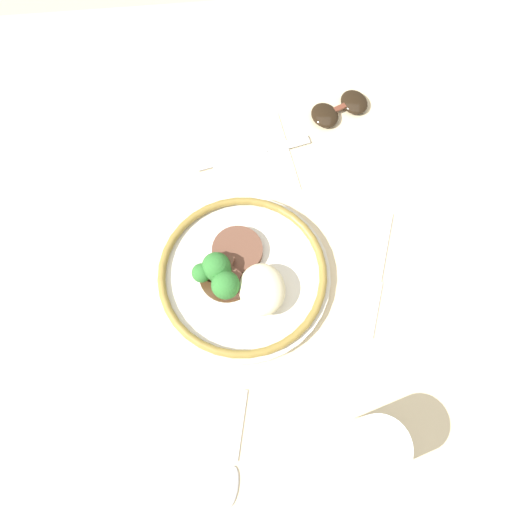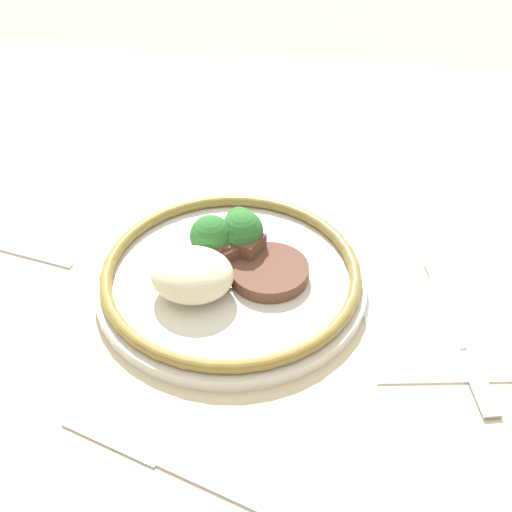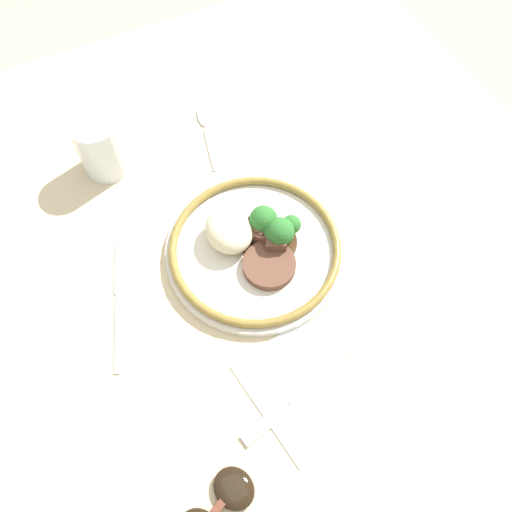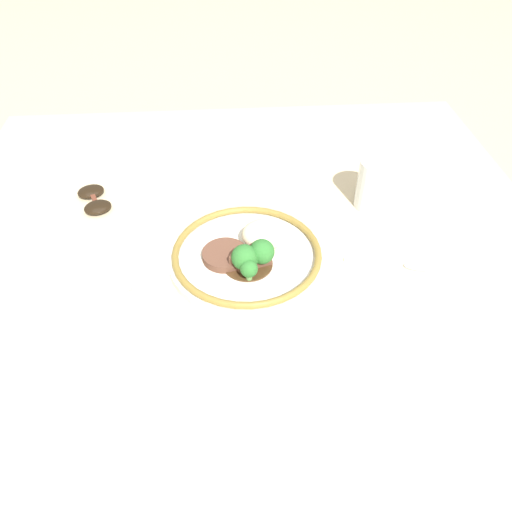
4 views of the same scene
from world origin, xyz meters
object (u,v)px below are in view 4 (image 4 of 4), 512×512
(juice_glass, at_px, (377,187))
(spoon, at_px, (407,266))
(fork, at_px, (122,244))
(sunglasses, at_px, (94,199))
(knife, at_px, (251,191))
(plate, at_px, (247,254))

(juice_glass, bearing_deg, spoon, -85.86)
(fork, relative_size, spoon, 1.29)
(fork, height_order, sunglasses, sunglasses)
(juice_glass, distance_m, knife, 0.25)
(knife, height_order, spoon, spoon)
(fork, bearing_deg, sunglasses, 14.78)
(sunglasses, bearing_deg, juice_glass, -27.34)
(plate, height_order, spoon, plate)
(knife, distance_m, sunglasses, 0.31)
(knife, bearing_deg, plate, -75.83)
(fork, bearing_deg, spoon, -112.90)
(juice_glass, height_order, spoon, juice_glass)
(knife, xyz_separation_m, sunglasses, (-0.31, -0.02, 0.01))
(spoon, distance_m, sunglasses, 0.60)
(juice_glass, relative_size, fork, 0.51)
(juice_glass, xyz_separation_m, sunglasses, (-0.54, 0.05, -0.03))
(spoon, bearing_deg, juice_glass, 107.38)
(fork, bearing_deg, plate, -117.50)
(juice_glass, relative_size, sunglasses, 0.84)
(knife, xyz_separation_m, spoon, (0.25, -0.24, 0.00))
(plate, relative_size, juice_glass, 2.70)
(juice_glass, distance_m, spoon, 0.18)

